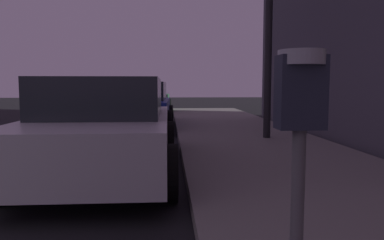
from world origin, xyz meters
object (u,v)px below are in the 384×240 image
at_px(car_blue, 138,105).
at_px(car_green, 149,98).
at_px(parking_meter, 299,128).
at_px(car_silver, 106,127).

relative_size(car_blue, car_green, 1.02).
xyz_separation_m(parking_meter, car_blue, (-1.46, 9.69, -0.43)).
bearing_deg(parking_meter, car_green, 95.24).
bearing_deg(parking_meter, car_blue, 98.57).
bearing_deg(car_blue, parking_meter, -81.43).
bearing_deg(car_green, parking_meter, -84.76).
relative_size(parking_meter, car_blue, 0.32).
distance_m(car_blue, car_green, 6.24).
bearing_deg(car_blue, car_silver, -90.00).
xyz_separation_m(parking_meter, car_green, (-1.46, 15.93, -0.44)).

